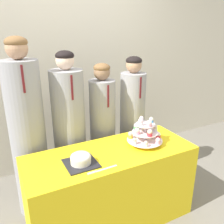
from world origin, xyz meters
TOP-DOWN VIEW (x-y plane):
  - wall_back at (0.00, 1.53)m, footprint 9.00×0.06m
  - table at (0.00, 0.28)m, footprint 1.47×0.57m
  - round_cake at (-0.30, 0.22)m, footprint 0.24×0.24m
  - cake_knife at (-0.22, 0.07)m, footprint 0.24×0.03m
  - cupcake_stand at (0.34, 0.29)m, footprint 0.32×0.32m
  - student_0 at (-0.59, 0.78)m, footprint 0.32×0.32m
  - student_1 at (-0.21, 0.78)m, footprint 0.31×0.32m
  - student_2 at (0.16, 0.78)m, footprint 0.27×0.27m
  - student_3 at (0.52, 0.78)m, footprint 0.27×0.28m

SIDE VIEW (x-z plane):
  - table at x=0.00m, z-range 0.00..0.72m
  - student_2 at x=0.16m, z-range -0.03..1.36m
  - student_3 at x=0.52m, z-range -0.04..1.41m
  - student_1 at x=-0.21m, z-range -0.05..1.48m
  - cake_knife at x=-0.22m, z-range 0.72..0.73m
  - round_cake at x=-0.30m, z-range 0.72..0.81m
  - student_0 at x=-0.59m, z-range -0.05..1.62m
  - cupcake_stand at x=0.34m, z-range 0.71..0.96m
  - wall_back at x=0.00m, z-range 0.00..2.70m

